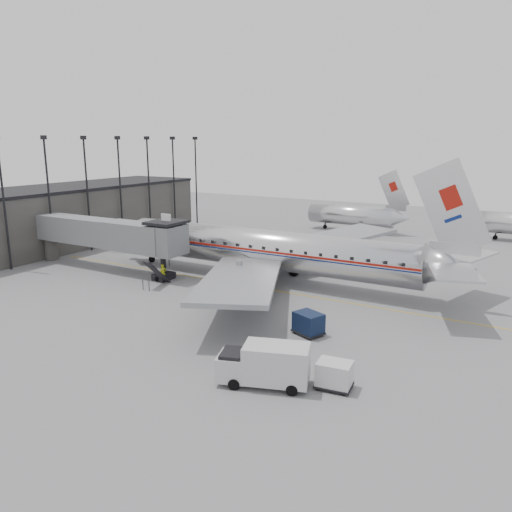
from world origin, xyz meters
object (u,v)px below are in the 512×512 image
at_px(service_van, 265,364).
at_px(baggage_cart_navy, 308,323).
at_px(baggage_cart_white, 334,374).
at_px(ramp_worker, 163,273).
at_px(airliner, 270,250).

bearing_deg(service_van, baggage_cart_navy, 78.20).
bearing_deg(baggage_cart_navy, baggage_cart_white, -32.86).
bearing_deg(ramp_worker, baggage_cart_white, -71.16).
xyz_separation_m(airliner, baggage_cart_navy, (9.85, -11.94, -2.42)).
distance_m(airliner, ramp_worker, 11.68).
height_order(service_van, baggage_cart_white, service_van).
distance_m(service_van, baggage_cart_white, 4.25).
height_order(airliner, ramp_worker, airliner).
bearing_deg(service_van, baggage_cart_white, 5.67).
relative_size(baggage_cart_navy, ramp_worker, 1.46).
xyz_separation_m(baggage_cart_navy, ramp_worker, (-19.56, 5.93, -0.00)).
bearing_deg(baggage_cart_white, ramp_worker, 145.33).
height_order(baggage_cart_navy, ramp_worker, ramp_worker).
bearing_deg(baggage_cart_navy, airliner, 151.96).
bearing_deg(service_van, ramp_worker, 125.86).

